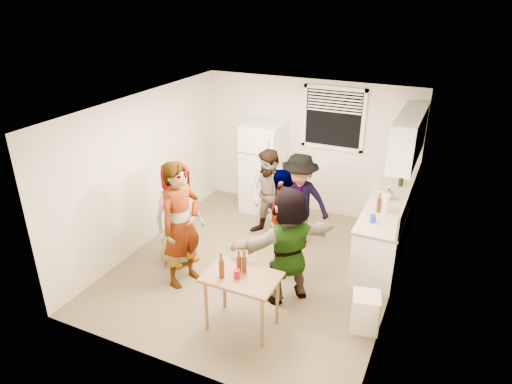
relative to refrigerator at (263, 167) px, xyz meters
The scene contains 23 objects.
room 2.20m from the refrigerator, 68.25° to the right, with size 4.00×4.50×2.50m, color beige, non-canonical shape.
window 1.60m from the refrigerator, 15.38° to the left, with size 1.12×0.10×1.06m, color white, non-canonical shape.
refrigerator is the anchor object (origin of this frame).
counter_lower 2.59m from the refrigerator, 16.59° to the right, with size 0.60×2.20×0.86m, color white.
countertop 2.56m from the refrigerator, 16.59° to the right, with size 0.64×2.22×0.04m, color beige.
backsplash 2.84m from the refrigerator, 14.94° to the right, with size 0.03×2.20×0.36m, color beige.
upper_cabinets 2.85m from the refrigerator, 11.61° to the right, with size 0.34×1.60×0.70m, color white.
kettle 2.46m from the refrigerator, 12.56° to the right, with size 0.23×0.19×0.19m, color silver, non-canonical shape.
paper_towel 2.63m from the refrigerator, 22.61° to the right, with size 0.13×0.13×0.28m, color white.
wine_bottle 2.50m from the refrigerator, ahead, with size 0.08×0.08×0.33m, color black.
beer_bottle_counter 2.58m from the refrigerator, 24.56° to the right, with size 0.06×0.06×0.22m, color #47230C.
blue_cup 2.74m from the refrigerator, 31.17° to the right, with size 0.08×0.08×0.11m, color #1D2BC4.
picture_frame 2.68m from the refrigerator, ahead, with size 0.02×0.18×0.15m, color #EEC44E.
trash_bin 3.70m from the refrigerator, 45.36° to the right, with size 0.34×0.34×0.50m, color white.
serving_table 3.52m from the refrigerator, 70.37° to the right, with size 0.90×0.60×0.76m, color brown, non-canonical shape.
beer_bottle_table 3.46m from the refrigerator, 74.23° to the right, with size 0.07×0.07×0.25m, color #47230C.
red_cup 3.45m from the refrigerator, 71.21° to the right, with size 0.08×0.08×0.11m, color #B1041B.
guest_grey 2.43m from the refrigerator, 100.56° to the right, with size 0.81×1.66×0.53m, color #949494.
guest_stripe 2.81m from the refrigerator, 91.33° to the right, with size 0.68×1.85×0.44m, color #141933.
guest_back_left 1.41m from the refrigerator, 60.00° to the right, with size 0.76×1.57×0.60m, color #503425.
guest_back_right 1.73m from the refrigerator, 43.37° to the right, with size 1.04×1.61×0.60m, color #45454A.
guest_black 2.37m from the refrigerator, 58.78° to the right, with size 0.98×1.68×0.41m, color black.
guest_orange 2.93m from the refrigerator, 59.09° to the right, with size 1.54×1.66×0.49m, color #CD5F44.
Camera 1 is at (2.49, -5.45, 3.98)m, focal length 32.00 mm.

